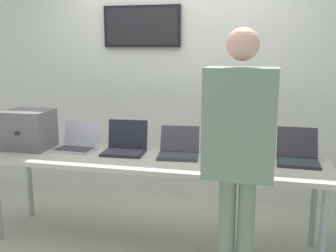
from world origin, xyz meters
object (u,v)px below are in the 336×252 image
at_px(workbench, 152,164).
at_px(laptop_station_3, 239,153).
at_px(laptop_station_0, 78,143).
at_px(laptop_station_2, 179,150).
at_px(person, 239,142).
at_px(laptop_station_4, 298,155).
at_px(laptop_station_1, 125,145).
at_px(equipment_box, 29,129).

distance_m(workbench, laptop_station_3, 0.73).
xyz_separation_m(laptop_station_0, laptop_station_2, (0.94, -0.00, -0.00)).
relative_size(workbench, person, 1.61).
bearing_deg(laptop_station_3, laptop_station_4, 2.66).
distance_m(laptop_station_0, laptop_station_1, 0.46).
height_order(laptop_station_3, laptop_station_4, laptop_station_4).
bearing_deg(laptop_station_3, laptop_station_0, -179.01).
xyz_separation_m(equipment_box, person, (1.93, -0.69, 0.15)).
bearing_deg(equipment_box, laptop_station_3, 2.40).
distance_m(laptop_station_0, laptop_station_2, 0.94).
bearing_deg(laptop_station_0, laptop_station_4, 1.39).
bearing_deg(laptop_station_3, laptop_station_2, -176.91).
height_order(workbench, laptop_station_2, laptop_station_2).
bearing_deg(person, laptop_station_4, 60.92).
distance_m(laptop_station_1, person, 1.29).
height_order(laptop_station_1, laptop_station_2, laptop_station_1).
bearing_deg(workbench, laptop_station_3, 11.44).
bearing_deg(equipment_box, person, -19.59).
bearing_deg(laptop_station_0, equipment_box, -173.12).
bearing_deg(person, laptop_station_3, 92.10).
distance_m(equipment_box, person, 2.05).
xyz_separation_m(laptop_station_2, laptop_station_4, (0.97, 0.05, 0.00)).
bearing_deg(laptop_station_1, workbench, -23.16).
height_order(equipment_box, laptop_station_3, equipment_box).
height_order(laptop_station_3, person, person).
relative_size(laptop_station_1, laptop_station_4, 0.92).
bearing_deg(laptop_station_1, person, -36.05).
xyz_separation_m(laptop_station_1, laptop_station_3, (0.99, 0.02, -0.01)).
relative_size(laptop_station_0, laptop_station_4, 0.90).
height_order(workbench, laptop_station_1, laptop_station_1).
distance_m(laptop_station_1, laptop_station_2, 0.48).
bearing_deg(laptop_station_1, laptop_station_0, -179.78).
relative_size(workbench, laptop_station_0, 7.89).
relative_size(laptop_station_1, laptop_station_3, 1.18).
distance_m(equipment_box, laptop_station_3, 1.91).
bearing_deg(laptop_station_2, laptop_station_4, 2.88).
distance_m(workbench, laptop_station_4, 1.19).
distance_m(laptop_station_0, laptop_station_4, 1.91).
height_order(workbench, laptop_station_4, laptop_station_4).
bearing_deg(laptop_station_0, laptop_station_3, 0.99).
bearing_deg(laptop_station_0, laptop_station_1, 0.22).
xyz_separation_m(workbench, person, (0.74, -0.62, 0.38)).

